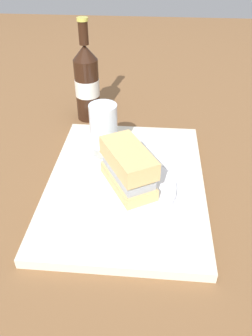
{
  "coord_description": "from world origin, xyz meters",
  "views": [
    {
      "loc": [
        -0.54,
        -0.05,
        0.46
      ],
      "look_at": [
        0.0,
        0.0,
        0.05
      ],
      "focal_mm": 36.09,
      "sensor_mm": 36.0,
      "label": 1
    }
  ],
  "objects": [
    {
      "name": "sandwich",
      "position": [
        -0.03,
        -0.01,
        0.08
      ],
      "size": [
        0.14,
        0.12,
        0.08
      ],
      "rotation": [
        0.0,
        0.0,
        0.52
      ],
      "color": "tan",
      "rests_on": "plate"
    },
    {
      "name": "plate",
      "position": [
        -0.04,
        -0.01,
        0.03
      ],
      "size": [
        0.19,
        0.19,
        0.01
      ],
      "primitive_type": "cylinder",
      "color": "white",
      "rests_on": "placemat"
    },
    {
      "name": "tray",
      "position": [
        0.0,
        0.0,
        0.01
      ],
      "size": [
        0.44,
        0.32,
        0.02
      ],
      "primitive_type": "cube",
      "color": "beige",
      "rests_on": "ground_plane"
    },
    {
      "name": "beer_bottle",
      "position": [
        0.3,
        0.13,
        0.1
      ],
      "size": [
        0.07,
        0.07,
        0.27
      ],
      "color": "black",
      "rests_on": "ground_plane"
    },
    {
      "name": "placemat",
      "position": [
        0.0,
        0.0,
        0.02
      ],
      "size": [
        0.38,
        0.27,
        0.0
      ],
      "primitive_type": "cube",
      "color": "silver",
      "rests_on": "tray"
    },
    {
      "name": "ground_plane",
      "position": [
        0.0,
        0.0,
        0.0
      ],
      "size": [
        3.0,
        3.0,
        0.0
      ],
      "primitive_type": "plane",
      "color": "brown"
    },
    {
      "name": "beer_glass",
      "position": [
        0.08,
        0.06,
        0.09
      ],
      "size": [
        0.06,
        0.06,
        0.12
      ],
      "color": "silver",
      "rests_on": "placemat"
    },
    {
      "name": "napkin_folded",
      "position": [
        0.09,
        -0.07,
        0.02
      ],
      "size": [
        0.09,
        0.07,
        0.01
      ],
      "primitive_type": "cube",
      "color": "white",
      "rests_on": "placemat"
    }
  ]
}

